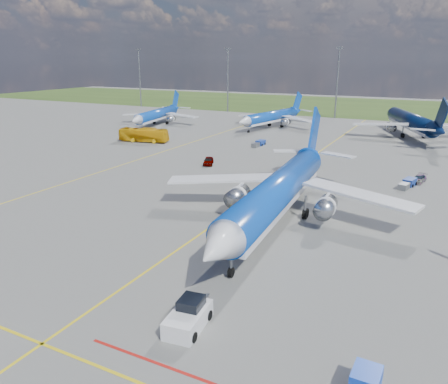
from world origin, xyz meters
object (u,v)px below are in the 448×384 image
at_px(bg_jet_nnw, 271,128).
at_px(bg_jet_n, 409,136).
at_px(apron_bus, 144,135).
at_px(uld_container, 366,382).
at_px(bg_jet_nw, 158,125).
at_px(baggage_tug_w, 408,183).
at_px(service_car_c, 419,179).
at_px(service_car_a, 208,161).
at_px(baggage_tug_c, 259,144).
at_px(service_car_b, 284,182).
at_px(pushback_tug, 189,316).
at_px(main_airliner, 277,223).

xyz_separation_m(bg_jet_nnw, bg_jet_n, (36.74, 3.23, 0.00)).
bearing_deg(apron_bus, bg_jet_n, -67.32).
bearing_deg(uld_container, apron_bus, 137.47).
distance_m(bg_jet_nnw, uld_container, 104.19).
xyz_separation_m(bg_jet_nw, baggage_tug_w, (72.96, -36.24, 0.54)).
bearing_deg(service_car_c, bg_jet_n, 108.21).
distance_m(service_car_a, baggage_tug_c, 21.25).
distance_m(service_car_a, service_car_c, 36.65).
bearing_deg(service_car_b, baggage_tug_c, 34.81).
relative_size(pushback_tug, baggage_tug_c, 1.22).
xyz_separation_m(bg_jet_nnw, pushback_tug, (29.45, -94.04, 0.85)).
bearing_deg(baggage_tug_w, pushback_tug, -90.39).
relative_size(uld_container, service_car_a, 0.48).
bearing_deg(bg_jet_n, bg_jet_nnw, -17.48).
bearing_deg(bg_jet_nw, uld_container, -59.18).
height_order(uld_container, service_car_c, uld_container).
bearing_deg(baggage_tug_c, bg_jet_nnw, 107.25).
xyz_separation_m(bg_jet_nnw, uld_container, (42.48, -95.14, 0.82)).
height_order(bg_jet_nw, service_car_b, bg_jet_nw).
height_order(bg_jet_nnw, main_airliner, main_airliner).
bearing_deg(main_airliner, apron_bus, 138.66).
xyz_separation_m(bg_jet_n, service_car_a, (-31.06, -51.11, 0.73)).
distance_m(bg_jet_n, baggage_tug_w, 50.17).
xyz_separation_m(bg_jet_nw, baggage_tug_c, (39.48, -16.15, 0.54)).
distance_m(bg_jet_nw, bg_jet_nnw, 34.00).
bearing_deg(pushback_tug, bg_jet_nnw, 100.38).
height_order(main_airliner, apron_bus, main_airliner).
bearing_deg(bg_jet_n, uld_container, 70.84).
bearing_deg(service_car_c, bg_jet_nw, 168.02).
distance_m(service_car_c, baggage_tug_c, 38.57).
height_order(service_car_a, service_car_b, service_car_a).
height_order(apron_bus, service_car_b, apron_bus).
bearing_deg(service_car_b, bg_jet_nw, 56.54).
xyz_separation_m(pushback_tug, service_car_b, (-6.18, 38.96, -0.23)).
height_order(bg_jet_nnw, service_car_c, bg_jet_nnw).
relative_size(service_car_a, service_car_b, 0.96).
bearing_deg(baggage_tug_c, service_car_a, -91.76).
xyz_separation_m(bg_jet_nnw, service_car_b, (23.27, -55.08, 0.62)).
bearing_deg(bg_jet_nnw, service_car_b, -56.16).
bearing_deg(service_car_c, apron_bus, -176.25).
distance_m(uld_container, apron_bus, 86.52).
distance_m(pushback_tug, service_car_c, 52.41).
relative_size(service_car_b, service_car_c, 1.10).
height_order(service_car_a, baggage_tug_c, service_car_a).
bearing_deg(bg_jet_n, service_car_a, 36.22).
distance_m(bg_jet_nw, baggage_tug_w, 81.47).
relative_size(apron_bus, baggage_tug_w, 2.27).
relative_size(bg_jet_nnw, service_car_b, 7.72).
distance_m(main_airliner, service_car_b, 16.31).
relative_size(main_airliner, baggage_tug_c, 8.71).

